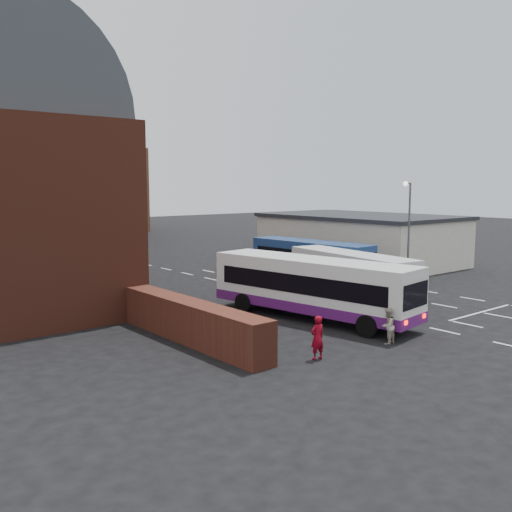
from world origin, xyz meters
TOP-DOWN VIEW (x-y plane):
  - ground at (0.00, 0.00)m, footprint 180.00×180.00m
  - forecourt_wall at (-10.20, 2.00)m, footprint 1.20×10.00m
  - cream_building at (15.00, 14.00)m, footprint 10.40×16.40m
  - castle_keep at (6.00, 66.00)m, footprint 22.00×22.00m
  - bus_white_outbound at (-3.03, 1.77)m, footprint 4.25×11.60m
  - bus_white_inbound at (3.20, 4.61)m, footprint 3.62×9.99m
  - bus_blue at (6.00, 10.95)m, footprint 3.07×10.15m
  - bus_red_double at (-1.30, 35.63)m, footprint 3.49×9.74m
  - street_lamp at (8.37, 4.25)m, footprint 1.36×0.66m
  - pedestrian_red at (-7.77, -3.28)m, footprint 0.67×0.47m
  - pedestrian_beige at (-3.81, -3.62)m, footprint 0.85×0.71m

SIDE VIEW (x-z plane):
  - ground at x=0.00m, z-range 0.00..0.00m
  - pedestrian_beige at x=-3.81m, z-range 0.00..1.58m
  - pedestrian_red at x=-7.77m, z-range 0.00..1.76m
  - forecourt_wall at x=-10.20m, z-range 0.00..1.80m
  - bus_white_inbound at x=3.20m, z-range 0.24..2.91m
  - bus_blue at x=6.00m, z-range 0.25..2.98m
  - bus_white_outbound at x=-3.03m, z-range 0.28..3.37m
  - bus_red_double at x=-1.30m, z-range 0.12..3.93m
  - cream_building at x=15.00m, z-range 0.03..4.28m
  - street_lamp at x=8.37m, z-range 0.73..7.78m
  - castle_keep at x=6.00m, z-range 0.00..12.00m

